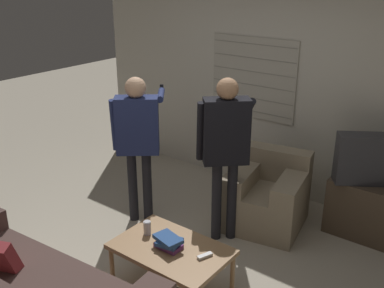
{
  "coord_description": "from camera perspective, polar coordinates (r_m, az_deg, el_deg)",
  "views": [
    {
      "loc": [
        2.36,
        -2.66,
        2.6
      ],
      "look_at": [
        -0.1,
        0.59,
        1.0
      ],
      "focal_mm": 42.0,
      "sensor_mm": 36.0,
      "label": 1
    }
  ],
  "objects": [
    {
      "name": "ground_plane",
      "position": [
        4.4,
        -3.68,
        -14.82
      ],
      "size": [
        16.0,
        16.0,
        0.0
      ],
      "primitive_type": "plane",
      "color": "#B2A893"
    },
    {
      "name": "wall_back",
      "position": [
        5.41,
        10.16,
        6.96
      ],
      "size": [
        5.2,
        0.08,
        2.55
      ],
      "color": "#BCB7A8",
      "rests_on": "ground_plane"
    },
    {
      "name": "armchair_beige",
      "position": [
        4.9,
        9.54,
        -6.48
      ],
      "size": [
        0.89,
        0.9,
        0.79
      ],
      "rotation": [
        0.0,
        0.0,
        3.32
      ],
      "color": "gray",
      "rests_on": "ground_plane"
    },
    {
      "name": "coffee_table",
      "position": [
        3.86,
        -2.67,
        -13.46
      ],
      "size": [
        0.96,
        0.62,
        0.44
      ],
      "color": "#9E754C",
      "rests_on": "ground_plane"
    },
    {
      "name": "tv_stand",
      "position": [
        4.99,
        21.69,
        -7.66
      ],
      "size": [
        0.81,
        0.47,
        0.6
      ],
      "color": "#4C3D2D",
      "rests_on": "ground_plane"
    },
    {
      "name": "tv",
      "position": [
        4.77,
        22.58,
        -1.81
      ],
      "size": [
        0.8,
        0.61,
        0.51
      ],
      "rotation": [
        0.0,
        0.0,
        3.71
      ],
      "color": "#2D2D33",
      "rests_on": "tv_stand"
    },
    {
      "name": "person_left_standing",
      "position": [
        4.67,
        -6.92,
        1.5
      ],
      "size": [
        0.52,
        0.83,
        1.6
      ],
      "rotation": [
        0.0,
        0.0,
        0.68
      ],
      "color": "black",
      "rests_on": "ground_plane"
    },
    {
      "name": "person_right_standing",
      "position": [
        4.29,
        4.31,
        0.41
      ],
      "size": [
        0.51,
        0.78,
        1.68
      ],
      "rotation": [
        0.0,
        0.0,
        0.75
      ],
      "color": "black",
      "rests_on": "ground_plane"
    },
    {
      "name": "book_stack",
      "position": [
        3.8,
        -2.99,
        -12.33
      ],
      "size": [
        0.27,
        0.21,
        0.1
      ],
      "color": "#75387F",
      "rests_on": "coffee_table"
    },
    {
      "name": "soda_can",
      "position": [
        3.98,
        -5.7,
        -10.53
      ],
      "size": [
        0.07,
        0.07,
        0.13
      ],
      "color": "silver",
      "rests_on": "coffee_table"
    },
    {
      "name": "spare_remote",
      "position": [
        3.71,
        1.64,
        -14.01
      ],
      "size": [
        0.08,
        0.14,
        0.02
      ],
      "rotation": [
        0.0,
        0.0,
        -0.36
      ],
      "color": "white",
      "rests_on": "coffee_table"
    }
  ]
}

